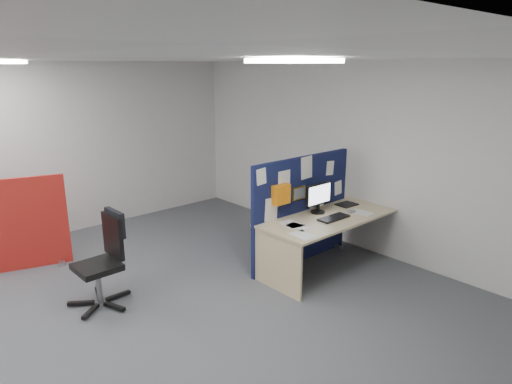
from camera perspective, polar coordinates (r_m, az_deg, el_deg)
floor at (r=4.69m, az=-24.61°, el=-20.16°), size 9.00×9.00×0.00m
ceiling at (r=3.89m, az=-29.21°, el=14.67°), size 9.00×7.00×0.02m
wall_right at (r=6.73m, az=13.09°, el=4.16°), size 0.02×7.00×2.70m
ceiling_lights at (r=4.61m, az=-27.02°, el=14.40°), size 4.10×4.10×0.04m
navy_divider at (r=6.21m, az=5.65°, el=-2.20°), size 1.79×0.30×1.48m
main_desk at (r=6.13m, az=8.77°, el=-4.28°), size 1.98×0.88×0.73m
monitor_main at (r=6.09m, az=7.82°, el=-0.58°), size 0.46×0.19×0.40m
keyboard at (r=5.95m, az=9.69°, el=-3.20°), size 0.45×0.19×0.02m
mouse at (r=6.23m, az=11.81°, el=-2.41°), size 0.11×0.08×0.03m
paper_tray at (r=6.56m, az=11.27°, el=-1.53°), size 0.29×0.23×0.01m
office_chair at (r=5.42m, az=-18.32°, el=-7.30°), size 0.67×0.70×1.06m
desk_papers at (r=5.71m, az=7.34°, el=-4.00°), size 1.43×0.68×0.00m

